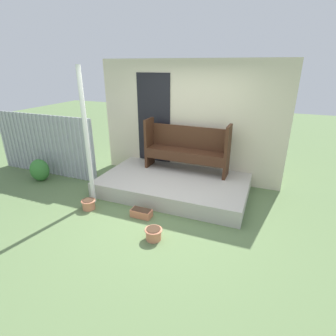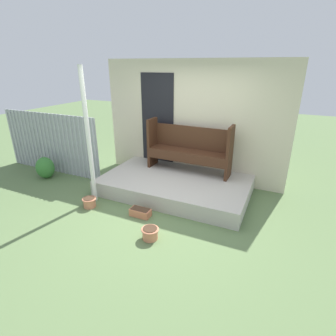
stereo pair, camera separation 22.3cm
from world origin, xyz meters
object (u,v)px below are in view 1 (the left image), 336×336
bench (187,146)px  shrub_by_fence (40,170)px  flower_pot_middle (154,233)px  planter_box_rect (141,213)px  support_post (87,140)px  flower_pot_left (89,204)px

bench → shrub_by_fence: (-3.12, -1.11, -0.60)m
flower_pot_middle → planter_box_rect: bearing=133.0°
support_post → planter_box_rect: support_post is taller
support_post → flower_pot_left: bearing=-72.6°
planter_box_rect → shrub_by_fence: (-2.84, 0.52, 0.18)m
flower_pot_middle → planter_box_rect: size_ratio=0.75×
bench → planter_box_rect: bearing=-98.6°
planter_box_rect → flower_pot_left: bearing=-173.2°
support_post → bench: size_ratio=1.37×
flower_pot_left → planter_box_rect: 1.03m
bench → planter_box_rect: 1.83m
support_post → planter_box_rect: bearing=-6.8°
flower_pot_left → planter_box_rect: (1.02, 0.12, -0.03)m
planter_box_rect → shrub_by_fence: shrub_by_fence is taller
bench → flower_pot_left: bench is taller
flower_pot_middle → shrub_by_fence: (-3.31, 1.02, 0.15)m
support_post → flower_pot_middle: size_ratio=9.12×
bench → shrub_by_fence: bench is taller
flower_pot_middle → planter_box_rect: (-0.46, 0.50, -0.03)m
bench → planter_box_rect: bench is taller
flower_pot_left → flower_pot_middle: (1.48, -0.37, -0.00)m
bench → flower_pot_middle: size_ratio=6.65×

